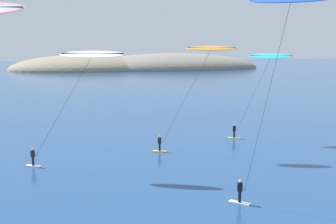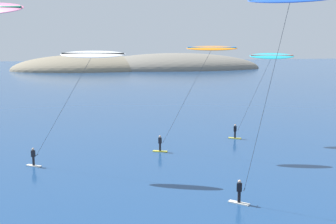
{
  "view_description": "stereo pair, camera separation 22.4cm",
  "coord_description": "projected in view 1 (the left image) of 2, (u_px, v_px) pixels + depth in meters",
  "views": [
    {
      "loc": [
        -12.28,
        -9.0,
        10.88
      ],
      "look_at": [
        -3.81,
        25.25,
        5.28
      ],
      "focal_mm": 45.0,
      "sensor_mm": 36.0,
      "label": 1
    },
    {
      "loc": [
        -12.06,
        -9.06,
        10.88
      ],
      "look_at": [
        -3.81,
        25.25,
        5.28
      ],
      "focal_mm": 45.0,
      "sensor_mm": 36.0,
      "label": 2
    }
  ],
  "objects": [
    {
      "name": "headland_island",
      "position": [
        135.0,
        69.0,
        192.77
      ],
      "size": [
        114.58,
        43.99,
        14.66
      ],
      "color": "#7A705B",
      "rests_on": "ground"
    },
    {
      "name": "kitesurfer_orange",
      "position": [
        207.0,
        57.0,
        41.44
      ],
      "size": [
        8.17,
        3.85,
        10.9
      ],
      "color": "yellow",
      "rests_on": "ground"
    },
    {
      "name": "kitesurfer_blue",
      "position": [
        286.0,
        20.0,
        26.48
      ],
      "size": [
        5.58,
        4.17,
        14.06
      ],
      "color": "silver",
      "rests_on": "ground"
    },
    {
      "name": "kitesurfer_white",
      "position": [
        87.0,
        63.0,
        35.66
      ],
      "size": [
        9.05,
        4.98,
        10.5
      ],
      "color": "silver",
      "rests_on": "ground"
    },
    {
      "name": "kitesurfer_cyan",
      "position": [
        268.0,
        62.0,
        47.99
      ],
      "size": [
        7.07,
        3.37,
        10.08
      ],
      "color": "yellow",
      "rests_on": "ground"
    }
  ]
}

